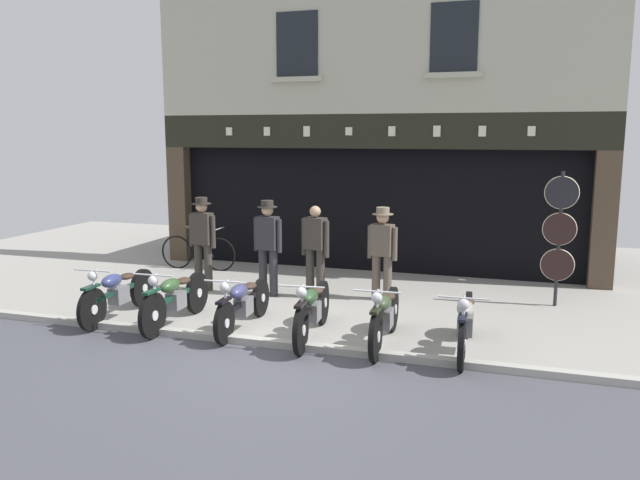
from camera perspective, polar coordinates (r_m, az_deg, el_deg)
ground at (r=7.99m, az=-6.19°, el=-12.20°), size 21.44×22.00×0.18m
shop_facade at (r=15.11m, az=6.19°, el=4.93°), size 9.74×4.42×6.30m
motorcycle_far_left at (r=10.61m, az=-17.64°, el=-4.47°), size 0.62×2.04×0.92m
motorcycle_left at (r=10.01m, az=-12.82°, el=-5.04°), size 0.62×2.05×0.93m
motorcycle_center_left at (r=9.61m, az=-6.92°, el=-5.60°), size 0.62×2.05×0.90m
motorcycle_center at (r=9.14m, az=-0.71°, el=-6.19°), size 0.62×2.10×0.93m
motorcycle_center_right at (r=8.88m, az=5.79°, el=-6.72°), size 0.62×2.01×0.93m
motorcycle_right at (r=8.78m, az=12.88°, el=-7.12°), size 0.62×2.06×0.92m
salesman_left at (r=12.04m, az=-10.47°, el=0.13°), size 0.56×0.36×1.75m
shopkeeper_center at (r=11.46m, az=-4.69°, el=-0.25°), size 0.56×0.36×1.73m
salesman_right at (r=11.30m, az=-0.43°, el=-0.65°), size 0.55×0.30×1.65m
assistant_far_right at (r=11.20m, az=5.59°, el=-0.75°), size 0.55×0.37×1.64m
tyre_sign_pole at (r=11.39m, az=20.64°, el=0.81°), size 0.56×0.06×2.29m
advert_board_near at (r=14.02m, az=-1.89°, el=4.42°), size 0.68×0.03×0.91m
advert_board_far at (r=14.49m, az=-6.58°, el=4.72°), size 0.75×0.03×1.02m
leaning_bicycle at (r=14.00m, az=-10.89°, el=-1.03°), size 1.75×0.50×0.96m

